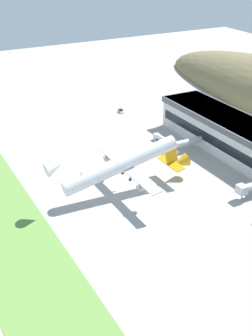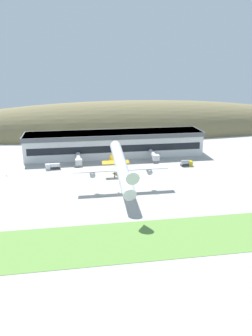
# 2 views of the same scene
# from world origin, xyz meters

# --- Properties ---
(ground_plane) EXTENTS (444.03, 444.03, 0.00)m
(ground_plane) POSITION_xyz_m (0.00, 0.00, 0.00)
(ground_plane) COLOR #ADAAA3
(jetway_0) EXTENTS (3.38, 15.82, 5.43)m
(jetway_0) POSITION_xyz_m (-10.67, 31.21, 3.99)
(jetway_0) COLOR silver
(jetway_0) RESTS_ON ground_plane
(cargo_airplane) EXTENTS (40.28, 53.38, 15.29)m
(cargo_airplane) POSITION_xyz_m (6.55, -4.66, 10.31)
(cargo_airplane) COLOR silver
(service_car_0) EXTENTS (4.33, 2.06, 1.61)m
(service_car_0) POSITION_xyz_m (-63.45, 30.55, 0.67)
(service_car_0) COLOR silver
(service_car_0) RESTS_ON ground_plane
(service_car_1) EXTENTS (4.62, 1.83, 1.66)m
(service_car_1) POSITION_xyz_m (-11.55, 24.00, 0.69)
(service_car_1) COLOR silver
(service_car_1) RESTS_ON ground_plane
(fuel_truck) EXTENTS (7.44, 2.61, 3.06)m
(fuel_truck) POSITION_xyz_m (-23.85, 28.62, 1.49)
(fuel_truck) COLOR silver
(fuel_truck) RESTS_ON ground_plane
(traffic_cone_0) EXTENTS (0.52, 0.52, 0.58)m
(traffic_cone_0) POSITION_xyz_m (-45.11, 21.15, 0.28)
(traffic_cone_0) COLOR orange
(traffic_cone_0) RESTS_ON ground_plane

